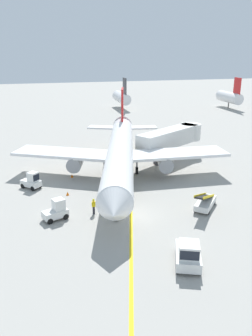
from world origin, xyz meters
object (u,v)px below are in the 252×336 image
object	(u,v)px
baggage_tug_by_cargo_door	(32,181)
ground_crew_marshaller	(94,206)
airliner	(120,153)
baggage_tug_near_wing	(56,211)
jet_bridge	(174,137)
pushback_tug	(188,254)
belt_loader_forward_hold	(205,202)
safety_cone_nose_right	(68,193)
safety_cone_nose_left	(72,176)

from	to	relation	value
baggage_tug_by_cargo_door	ground_crew_marshaller	bearing A→B (deg)	-55.24
airliner	baggage_tug_near_wing	bearing A→B (deg)	-132.19
jet_bridge	ground_crew_marshaller	distance (m)	21.56
jet_bridge	pushback_tug	xyz separation A→B (m)	(-9.34, -25.86, -2.55)
airliner	ground_crew_marshaller	bearing A→B (deg)	-118.11
baggage_tug_by_cargo_door	belt_loader_forward_hold	xyz separation A→B (m)	(17.65, -10.48, -0.15)
safety_cone_nose_right	safety_cone_nose_left	bearing A→B (deg)	78.89
belt_loader_forward_hold	safety_cone_nose_right	distance (m)	15.52
baggage_tug_near_wing	ground_crew_marshaller	size ratio (longest dim) A/B	1.59
pushback_tug	safety_cone_nose_right	bearing A→B (deg)	115.70
baggage_tug_near_wing	safety_cone_nose_left	xyz separation A→B (m)	(2.75, 11.49, -0.71)
pushback_tug	ground_crew_marshaller	world-z (taller)	pushback_tug
safety_cone_nose_right	ground_crew_marshaller	bearing A→B (deg)	-68.92
airliner	safety_cone_nose_left	world-z (taller)	airliner
ground_crew_marshaller	safety_cone_nose_right	world-z (taller)	ground_crew_marshaller
ground_crew_marshaller	belt_loader_forward_hold	bearing A→B (deg)	-8.51
pushback_tug	baggage_tug_by_cargo_door	size ratio (longest dim) A/B	1.54
airliner	pushback_tug	world-z (taller)	airliner
safety_cone_nose_right	pushback_tug	bearing A→B (deg)	-64.30
airliner	ground_crew_marshaller	size ratio (longest dim) A/B	20.45
ground_crew_marshaller	safety_cone_nose_right	distance (m)	5.97
safety_cone_nose_left	safety_cone_nose_right	size ratio (longest dim) A/B	1.00
baggage_tug_by_cargo_door	safety_cone_nose_left	world-z (taller)	baggage_tug_by_cargo_door
pushback_tug	safety_cone_nose_right	size ratio (longest dim) A/B	9.20
jet_bridge	baggage_tug_by_cargo_door	world-z (taller)	jet_bridge
baggage_tug_by_cargo_door	pushback_tug	bearing A→B (deg)	-58.82
belt_loader_forward_hold	ground_crew_marshaller	bearing A→B (deg)	171.49
baggage_tug_near_wing	safety_cone_nose_left	bearing A→B (deg)	76.55
belt_loader_forward_hold	baggage_tug_near_wing	bearing A→B (deg)	174.09
jet_bridge	baggage_tug_by_cargo_door	bearing A→B (deg)	-162.71
airliner	jet_bridge	size ratio (longest dim) A/B	2.84
baggage_tug_by_cargo_door	jet_bridge	bearing A→B (deg)	17.29
baggage_tug_near_wing	baggage_tug_by_cargo_door	distance (m)	9.20
airliner	jet_bridge	distance (m)	11.28
baggage_tug_near_wing	ground_crew_marshaller	distance (m)	3.74
pushback_tug	baggage_tug_by_cargo_door	bearing A→B (deg)	121.18
baggage_tug_near_wing	baggage_tug_by_cargo_door	size ratio (longest dim) A/B	1.03
airliner	baggage_tug_near_wing	xyz separation A→B (m)	(-8.91, -9.83, -2.49)
belt_loader_forward_hold	safety_cone_nose_left	world-z (taller)	belt_loader_forward_hold
jet_bridge	pushback_tug	distance (m)	27.62
baggage_tug_near_wing	belt_loader_forward_hold	xyz separation A→B (m)	(15.32, -1.59, -0.15)
baggage_tug_by_cargo_door	safety_cone_nose_right	size ratio (longest dim) A/B	5.96
jet_bridge	airliner	bearing A→B (deg)	-150.14
jet_bridge	safety_cone_nose_right	distance (m)	19.96
safety_cone_nose_left	ground_crew_marshaller	bearing A→B (deg)	-85.01
airliner	safety_cone_nose_left	bearing A→B (deg)	164.94
airliner	safety_cone_nose_right	xyz separation A→B (m)	(-7.30, -4.15, -3.20)
jet_bridge	pushback_tug	world-z (taller)	jet_bridge
safety_cone_nose_left	belt_loader_forward_hold	bearing A→B (deg)	-46.13
baggage_tug_by_cargo_door	airliner	bearing A→B (deg)	4.73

